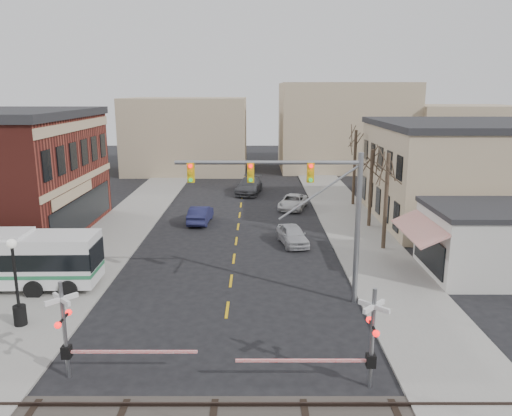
{
  "coord_description": "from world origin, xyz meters",
  "views": [
    {
      "loc": [
        1.49,
        -21.74,
        11.03
      ],
      "look_at": [
        1.48,
        10.01,
        3.5
      ],
      "focal_mm": 35.0,
      "sensor_mm": 36.0,
      "label": 1
    }
  ],
  "objects": [
    {
      "name": "car_d",
      "position": [
        0.72,
        31.69,
        0.84
      ],
      "size": [
        3.23,
        6.12,
        1.69
      ],
      "primitive_type": "imported",
      "rotation": [
        0.0,
        0.0,
        -0.15
      ],
      "color": "#3E3F43",
      "rests_on": "ground"
    },
    {
      "name": "street_lamp",
      "position": [
        -9.67,
        -0.01,
        3.2
      ],
      "size": [
        0.44,
        0.44,
        4.3
      ],
      "color": "black",
      "rests_on": "sidewalk_west"
    },
    {
      "name": "tree_east_a",
      "position": [
        10.5,
        12.0,
        3.5
      ],
      "size": [
        0.28,
        0.28,
        6.75
      ],
      "color": "#382B21",
      "rests_on": "sidewalk_east"
    },
    {
      "name": "awning_shop",
      "position": [
        15.97,
        7.0,
        2.16
      ],
      "size": [
        9.74,
        6.2,
        4.3
      ],
      "color": "beige",
      "rests_on": "ground"
    },
    {
      "name": "tan_building",
      "position": [
        22.0,
        20.0,
        4.26
      ],
      "size": [
        20.3,
        15.3,
        8.5
      ],
      "color": "tan",
      "rests_on": "ground"
    },
    {
      "name": "trash_bin",
      "position": [
        -9.74,
        0.12,
        0.6
      ],
      "size": [
        0.6,
        0.6,
        0.97
      ],
      "primitive_type": "cylinder",
      "color": "black",
      "rests_on": "sidewalk_west"
    },
    {
      "name": "car_a",
      "position": [
        4.15,
        13.23,
        0.72
      ],
      "size": [
        2.48,
        4.48,
        1.44
      ],
      "primitive_type": "imported",
      "rotation": [
        0.0,
        0.0,
        0.19
      ],
      "color": "#A6A6AB",
      "rests_on": "ground"
    },
    {
      "name": "rr_crossing_west",
      "position": [
        -5.47,
        -4.15,
        1.97
      ],
      "size": [
        5.6,
        1.36,
        4.0
      ],
      "color": "gray",
      "rests_on": "ground"
    },
    {
      "name": "tree_east_b",
      "position": [
        10.8,
        18.0,
        3.27
      ],
      "size": [
        0.28,
        0.28,
        6.3
      ],
      "color": "#382B21",
      "rests_on": "sidewalk_east"
    },
    {
      "name": "sidewalk_west",
      "position": [
        -9.5,
        20.0,
        0.06
      ],
      "size": [
        5.0,
        60.0,
        0.12
      ],
      "primitive_type": "cube",
      "color": "gray",
      "rests_on": "ground"
    },
    {
      "name": "sidewalk_east",
      "position": [
        9.5,
        20.0,
        0.06
      ],
      "size": [
        5.0,
        60.0,
        0.12
      ],
      "primitive_type": "cube",
      "color": "gray",
      "rests_on": "ground"
    },
    {
      "name": "traffic_signal_mast",
      "position": [
        4.08,
        2.99,
        5.71
      ],
      "size": [
        9.43,
        0.3,
        8.0
      ],
      "color": "gray",
      "rests_on": "ground"
    },
    {
      "name": "pedestrian_far",
      "position": [
        -11.22,
        8.44,
        1.06
      ],
      "size": [
        1.15,
        1.09,
        1.87
      ],
      "primitive_type": "imported",
      "rotation": [
        0.0,
        0.0,
        0.57
      ],
      "color": "#384662",
      "rests_on": "sidewalk_west"
    },
    {
      "name": "ground",
      "position": [
        0.0,
        0.0,
        0.0
      ],
      "size": [
        160.0,
        160.0,
        0.0
      ],
      "primitive_type": "plane",
      "color": "black",
      "rests_on": "ground"
    },
    {
      "name": "rr_crossing_east",
      "position": [
        5.39,
        -4.8,
        1.97
      ],
      "size": [
        5.6,
        1.36,
        4.0
      ],
      "color": "gray",
      "rests_on": "ground"
    },
    {
      "name": "car_c",
      "position": [
        5.0,
        24.48,
        0.67
      ],
      "size": [
        3.36,
        5.21,
        1.33
      ],
      "primitive_type": "imported",
      "rotation": [
        0.0,
        0.0,
        -0.26
      ],
      "color": "silver",
      "rests_on": "ground"
    },
    {
      "name": "pedestrian_near",
      "position": [
        -7.91,
        4.62,
        0.97
      ],
      "size": [
        0.46,
        0.65,
        1.69
      ],
      "primitive_type": "imported",
      "rotation": [
        0.0,
        0.0,
        1.67
      ],
      "color": "#60544D",
      "rests_on": "sidewalk_west"
    },
    {
      "name": "car_b",
      "position": [
        -3.24,
        19.28,
        0.74
      ],
      "size": [
        1.88,
        4.61,
        1.49
      ],
      "primitive_type": "imported",
      "rotation": [
        0.0,
        0.0,
        3.07
      ],
      "color": "#181A3E",
      "rests_on": "ground"
    },
    {
      "name": "tree_east_c",
      "position": [
        11.0,
        26.0,
        3.72
      ],
      "size": [
        0.28,
        0.28,
        7.2
      ],
      "color": "#382B21",
      "rests_on": "sidewalk_east"
    }
  ]
}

